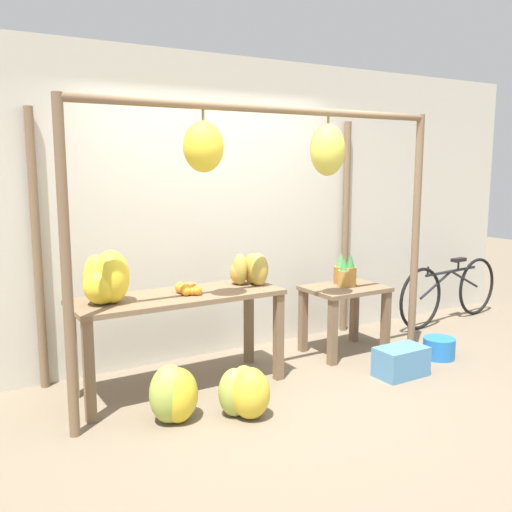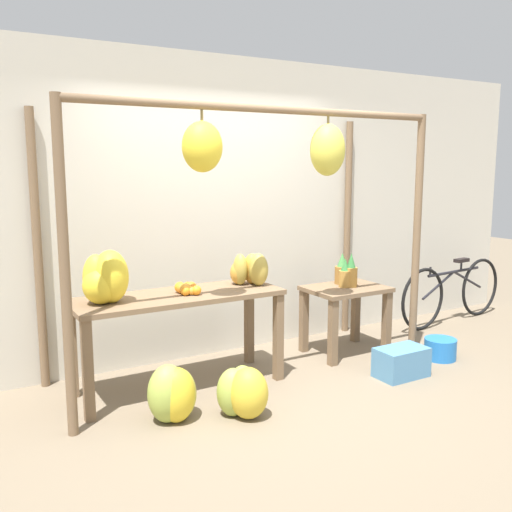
# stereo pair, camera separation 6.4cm
# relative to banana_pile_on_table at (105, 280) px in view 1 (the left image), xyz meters

# --- Properties ---
(ground_plane) EXTENTS (20.00, 20.00, 0.00)m
(ground_plane) POSITION_rel_banana_pile_on_table_xyz_m (1.21, -0.73, -0.96)
(ground_plane) COLOR #756651
(shop_wall_back) EXTENTS (8.00, 0.08, 2.80)m
(shop_wall_back) POSITION_rel_banana_pile_on_table_xyz_m (1.21, 0.69, 0.44)
(shop_wall_back) COLOR beige
(shop_wall_back) RESTS_ON ground_plane
(stall_awning) EXTENTS (3.22, 1.17, 2.25)m
(stall_awning) POSITION_rel_banana_pile_on_table_xyz_m (1.22, -0.21, 0.69)
(stall_awning) COLOR brown
(stall_awning) RESTS_ON ground_plane
(display_table_main) EXTENTS (1.69, 0.60, 0.79)m
(display_table_main) POSITION_rel_banana_pile_on_table_xyz_m (0.58, 0.00, -0.30)
(display_table_main) COLOR brown
(display_table_main) RESTS_ON ground_plane
(display_table_side) EXTENTS (0.75, 0.56, 0.65)m
(display_table_side) POSITION_rel_banana_pile_on_table_xyz_m (2.31, 0.03, -0.47)
(display_table_side) COLOR brown
(display_table_side) RESTS_ON ground_plane
(banana_pile_on_table) EXTENTS (0.42, 0.39, 0.40)m
(banana_pile_on_table) POSITION_rel_banana_pile_on_table_xyz_m (0.00, 0.00, 0.00)
(banana_pile_on_table) COLOR yellow
(banana_pile_on_table) RESTS_ON display_table_main
(orange_pile) EXTENTS (0.16, 0.23, 0.09)m
(orange_pile) POSITION_rel_banana_pile_on_table_xyz_m (0.65, -0.02, -0.13)
(orange_pile) COLOR orange
(orange_pile) RESTS_ON display_table_main
(pineapple_cluster) EXTENTS (0.20, 0.29, 0.33)m
(pineapple_cluster) POSITION_rel_banana_pile_on_table_xyz_m (2.35, 0.08, -0.18)
(pineapple_cluster) COLOR olive
(pineapple_cluster) RESTS_ON display_table_side
(banana_pile_ground_left) EXTENTS (0.43, 0.39, 0.42)m
(banana_pile_ground_left) POSITION_rel_banana_pile_on_table_xyz_m (0.30, -0.53, -0.77)
(banana_pile_ground_left) COLOR gold
(banana_pile_ground_left) RESTS_ON ground_plane
(banana_pile_ground_right) EXTENTS (0.42, 0.47, 0.38)m
(banana_pile_ground_right) POSITION_rel_banana_pile_on_table_xyz_m (0.77, -0.70, -0.78)
(banana_pile_ground_right) COLOR #9EB247
(banana_pile_ground_right) RESTS_ON ground_plane
(fruit_crate_white) EXTENTS (0.44, 0.27, 0.26)m
(fruit_crate_white) POSITION_rel_banana_pile_on_table_xyz_m (2.33, -0.73, -0.83)
(fruit_crate_white) COLOR #4C84B2
(fruit_crate_white) RESTS_ON ground_plane
(blue_bucket) EXTENTS (0.30, 0.30, 0.19)m
(blue_bucket) POSITION_rel_banana_pile_on_table_xyz_m (2.97, -0.58, -0.87)
(blue_bucket) COLOR blue
(blue_bucket) RESTS_ON ground_plane
(parked_bicycle) EXTENTS (1.76, 0.20, 0.73)m
(parked_bicycle) POSITION_rel_banana_pile_on_table_xyz_m (4.07, 0.25, -0.60)
(parked_bicycle) COLOR black
(parked_bicycle) RESTS_ON ground_plane
(papaya_pile) EXTENTS (0.34, 0.37, 0.28)m
(papaya_pile) POSITION_rel_banana_pile_on_table_xyz_m (1.24, 0.03, -0.05)
(papaya_pile) COLOR gold
(papaya_pile) RESTS_ON display_table_main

